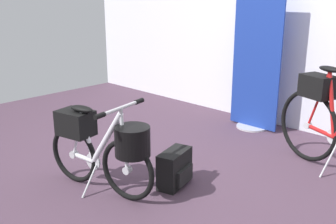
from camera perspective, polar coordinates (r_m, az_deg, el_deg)
name	(u,v)px	position (r m, az deg, el deg)	size (l,w,h in m)	color
ground_plane	(163,182)	(3.35, -0.71, -10.02)	(6.68, 6.68, 0.00)	#473342
floor_banner_stand	(256,65)	(4.54, 12.56, 6.63)	(0.60, 0.36, 1.64)	#B7B7BC
folding_bike_foreground	(103,144)	(3.08, -9.35, -4.60)	(1.03, 0.53, 0.74)	black
backpack_on_floor	(175,169)	(3.24, 1.02, -8.15)	(0.25, 0.36, 0.30)	black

